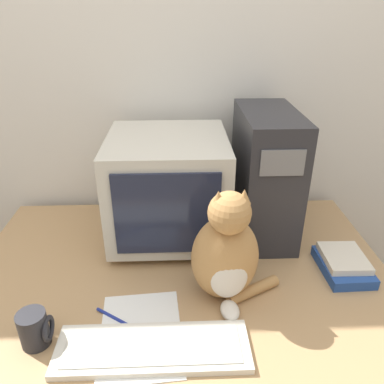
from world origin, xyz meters
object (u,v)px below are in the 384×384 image
(computer_tower, at_px, (264,175))
(pen, at_px, (117,320))
(crt_monitor, at_px, (167,187))
(keyboard, at_px, (151,348))
(mug, at_px, (33,329))
(cat, at_px, (225,254))
(book_stack, at_px, (342,264))

(computer_tower, xyz_separation_m, pen, (-0.48, -0.45, -0.22))
(crt_monitor, height_order, pen, crt_monitor)
(keyboard, bearing_deg, mug, 172.65)
(computer_tower, relative_size, cat, 1.27)
(crt_monitor, height_order, cat, crt_monitor)
(cat, distance_m, pen, 0.34)
(crt_monitor, relative_size, keyboard, 0.86)
(pen, bearing_deg, book_stack, 15.40)
(keyboard, relative_size, pen, 3.53)
(book_stack, xyz_separation_m, pen, (-0.69, -0.19, -0.02))
(keyboard, distance_m, book_stack, 0.66)
(computer_tower, bearing_deg, cat, -116.38)
(keyboard, relative_size, book_stack, 2.40)
(computer_tower, relative_size, keyboard, 0.95)
(computer_tower, height_order, mug, computer_tower)
(mug, bearing_deg, crt_monitor, 56.37)
(cat, bearing_deg, mug, -168.20)
(book_stack, height_order, mug, mug)
(pen, bearing_deg, cat, 16.59)
(cat, height_order, pen, cat)
(cat, bearing_deg, keyboard, -141.88)
(mug, bearing_deg, computer_tower, 37.31)
(book_stack, bearing_deg, keyboard, -153.89)
(keyboard, height_order, mug, mug)
(computer_tower, bearing_deg, keyboard, -124.58)
(crt_monitor, xyz_separation_m, pen, (-0.13, -0.43, -0.19))
(keyboard, bearing_deg, book_stack, 26.11)
(crt_monitor, bearing_deg, mug, -123.63)
(keyboard, distance_m, cat, 0.31)
(book_stack, distance_m, mug, 0.93)
(keyboard, distance_m, mug, 0.30)
(crt_monitor, xyz_separation_m, computer_tower, (0.34, 0.02, 0.03))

